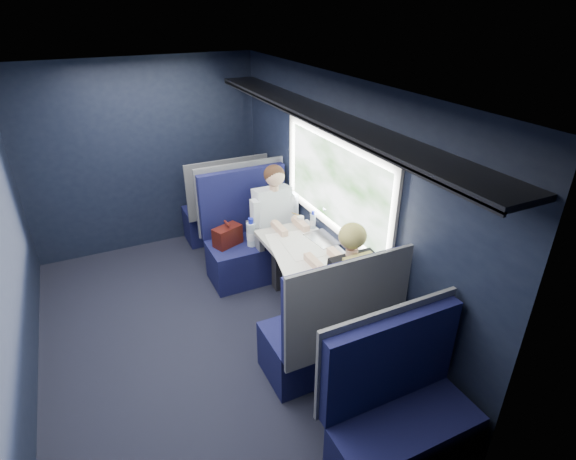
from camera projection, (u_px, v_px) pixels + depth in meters
name	position (u px, v px, depth m)	size (l,w,h in m)	color
ground	(203.00, 338.00, 4.25)	(2.80, 4.20, 0.01)	black
room_shell	(189.00, 193.00, 3.58)	(3.00, 4.40, 2.40)	black
table	(300.00, 254.00, 4.34)	(0.62, 1.00, 0.74)	#54565E
seat_bay_near	(250.00, 240.00, 5.08)	(1.04, 0.62, 1.26)	black
seat_bay_far	(329.00, 333.00, 3.69)	(1.04, 0.62, 1.26)	black
seat_row_front	(225.00, 210.00, 5.82)	(1.04, 0.51, 1.16)	black
seat_row_back	(399.00, 418.00, 2.95)	(1.04, 0.51, 1.16)	black
man	(277.00, 218.00, 4.90)	(0.53, 0.56, 1.32)	black
woman	(346.00, 284.00, 3.77)	(0.53, 0.56, 1.32)	black
papers	(303.00, 251.00, 4.23)	(0.56, 0.81, 0.01)	white
laptop	(329.00, 232.00, 4.42)	(0.30, 0.38, 0.27)	silver
bottle_small	(313.00, 221.00, 4.60)	(0.06, 0.06, 0.20)	silver
cup	(300.00, 221.00, 4.69)	(0.07, 0.07, 0.10)	white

